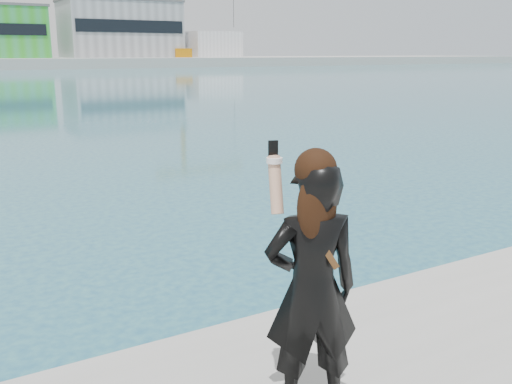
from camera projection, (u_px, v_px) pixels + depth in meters
warehouse_grey_right at (120, 29)px, 129.10m from camera, size 25.50×15.35×12.50m
ancillary_shed at (212, 45)px, 139.12m from camera, size 12.00×10.00×6.00m
flagpole_right at (45, 35)px, 114.81m from camera, size 1.28×0.16×8.00m
woman at (312, 282)px, 3.63m from camera, size 0.72×0.59×1.80m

